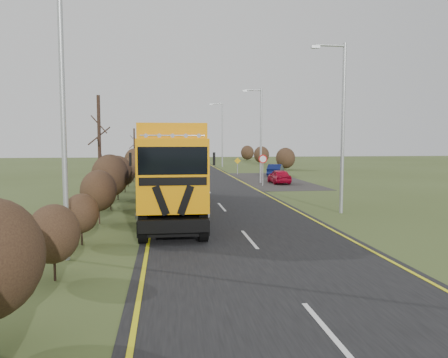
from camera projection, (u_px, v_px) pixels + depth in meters
ground at (233, 220)px, 20.16m from camera, size 160.00×160.00×0.00m
road at (211, 194)px, 30.03m from camera, size 8.00×120.00×0.02m
layby at (269, 180)px, 40.76m from camera, size 6.00×18.00×0.02m
lane_markings at (211, 194)px, 29.73m from camera, size 7.52×116.00×0.01m
hedgerow at (118, 174)px, 27.02m from camera, size 2.24×102.04×6.05m
lorry at (171, 164)px, 22.55m from camera, size 3.02×15.52×4.33m
car_red_hatchback at (279, 177)px, 37.50m from camera, size 1.46×3.59×1.22m
car_blue_sedan at (276, 170)px, 45.06m from camera, size 2.66×4.07×1.27m
streetlight_near at (341, 121)px, 21.85m from camera, size 1.81×0.18×8.49m
streetlight_mid at (260, 132)px, 37.80m from camera, size 1.74×0.18×8.16m
streetlight_far at (221, 132)px, 61.40m from camera, size 1.92×0.18×9.01m
left_pole at (63, 112)px, 13.10m from camera, size 0.16×0.16×9.06m
speed_sign at (263, 164)px, 35.39m from camera, size 0.71×0.10×2.56m
warning_board at (238, 164)px, 47.86m from camera, size 0.71×0.11×1.85m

